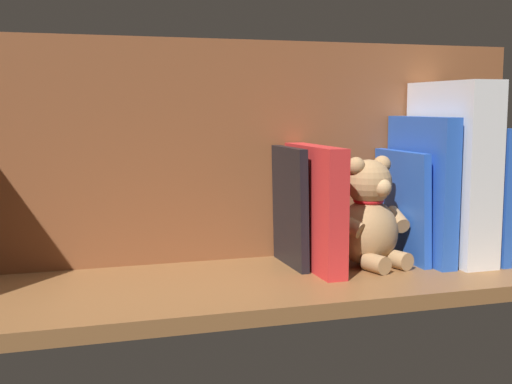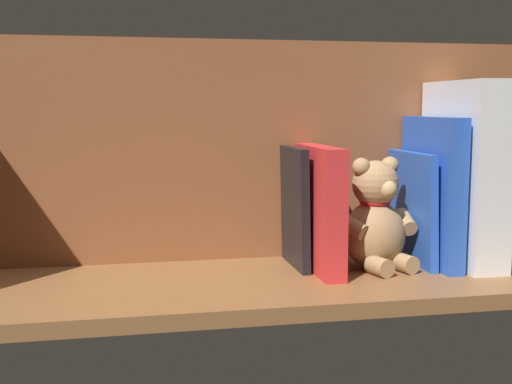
% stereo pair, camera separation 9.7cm
% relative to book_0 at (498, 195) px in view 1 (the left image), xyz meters
% --- Properties ---
extents(ground_plane, '(1.01, 0.31, 0.02)m').
position_rel_book_0_xyz_m(ground_plane, '(0.43, 0.03, -0.11)').
color(ground_plane, brown).
extents(shelf_back_panel, '(1.01, 0.02, 0.35)m').
position_rel_book_0_xyz_m(shelf_back_panel, '(0.43, -0.10, 0.08)').
color(shelf_back_panel, brown).
rests_on(shelf_back_panel, ground_plane).
extents(book_0, '(0.03, 0.18, 0.20)m').
position_rel_book_0_xyz_m(book_0, '(0.00, 0.00, 0.00)').
color(book_0, silver).
rests_on(book_0, ground_plane).
extents(book_1, '(0.01, 0.15, 0.19)m').
position_rel_book_0_xyz_m(book_1, '(0.03, -0.02, -0.01)').
color(book_1, teal).
rests_on(book_1, ground_plane).
extents(book_2, '(0.02, 0.19, 0.21)m').
position_rel_book_0_xyz_m(book_2, '(0.05, 0.00, 0.01)').
color(book_2, blue).
rests_on(book_2, ground_plane).
extents(dictionary_thick_white, '(0.06, 0.19, 0.29)m').
position_rel_book_0_xyz_m(dictionary_thick_white, '(0.09, 0.00, 0.04)').
color(dictionary_thick_white, white).
rests_on(dictionary_thick_white, ground_plane).
extents(book_3, '(0.03, 0.18, 0.23)m').
position_rel_book_0_xyz_m(book_3, '(0.14, -0.00, 0.02)').
color(book_3, blue).
rests_on(book_3, ground_plane).
extents(book_4, '(0.02, 0.16, 0.18)m').
position_rel_book_0_xyz_m(book_4, '(0.17, -0.01, -0.01)').
color(book_4, blue).
rests_on(book_4, ground_plane).
extents(teddy_bear, '(0.13, 0.13, 0.17)m').
position_rel_book_0_xyz_m(teddy_bear, '(0.24, 0.01, -0.02)').
color(teddy_bear, tan).
rests_on(teddy_bear, ground_plane).
extents(book_5, '(0.03, 0.18, 0.19)m').
position_rel_book_0_xyz_m(book_5, '(0.33, -0.00, -0.01)').
color(book_5, red).
rests_on(book_5, ground_plane).
extents(book_6, '(0.02, 0.13, 0.19)m').
position_rel_book_0_xyz_m(book_6, '(0.36, -0.03, -0.01)').
color(book_6, black).
rests_on(book_6, ground_plane).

